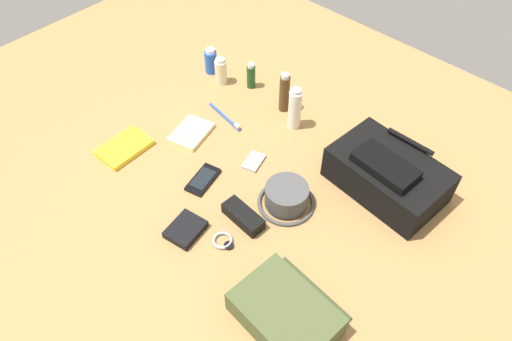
{
  "coord_description": "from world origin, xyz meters",
  "views": [
    {
      "loc": [
        0.71,
        -0.76,
        1.21
      ],
      "look_at": [
        0.0,
        0.0,
        0.04
      ],
      "focal_mm": 33.9,
      "sensor_mm": 36.0,
      "label": 1
    }
  ],
  "objects_px": {
    "toothbrush": "(226,118)",
    "media_player": "(254,161)",
    "notepad": "(191,133)",
    "bucket_hat": "(287,197)",
    "shampoo_bottle": "(251,76)",
    "toiletry_pouch": "(286,313)",
    "wristwatch": "(223,241)",
    "sunglasses_case": "(243,216)",
    "deodorant_spray": "(211,61)",
    "paperback_novel": "(124,148)",
    "cologne_bottle": "(284,93)",
    "toothpaste_tube": "(295,109)",
    "wallet": "(186,229)",
    "cell_phone": "(203,180)",
    "lotion_bottle": "(221,71)",
    "backpack": "(387,175)"
  },
  "relations": [
    {
      "from": "toothbrush",
      "to": "media_player",
      "type": "bearing_deg",
      "value": -21.83
    },
    {
      "from": "toothbrush",
      "to": "notepad",
      "type": "distance_m",
      "value": 0.15
    },
    {
      "from": "bucket_hat",
      "to": "shampoo_bottle",
      "type": "relative_size",
      "value": 1.7
    },
    {
      "from": "toiletry_pouch",
      "to": "wristwatch",
      "type": "bearing_deg",
      "value": 169.07
    },
    {
      "from": "media_player",
      "to": "sunglasses_case",
      "type": "bearing_deg",
      "value": -54.39
    },
    {
      "from": "deodorant_spray",
      "to": "notepad",
      "type": "relative_size",
      "value": 0.71
    },
    {
      "from": "deodorant_spray",
      "to": "sunglasses_case",
      "type": "distance_m",
      "value": 0.76
    },
    {
      "from": "paperback_novel",
      "to": "notepad",
      "type": "bearing_deg",
      "value": 61.61
    },
    {
      "from": "cologne_bottle",
      "to": "deodorant_spray",
      "type": "bearing_deg",
      "value": -176.01
    },
    {
      "from": "bucket_hat",
      "to": "cologne_bottle",
      "type": "xyz_separation_m",
      "value": [
        -0.3,
        0.33,
        0.04
      ]
    },
    {
      "from": "toothpaste_tube",
      "to": "wristwatch",
      "type": "distance_m",
      "value": 0.56
    },
    {
      "from": "cologne_bottle",
      "to": "sunglasses_case",
      "type": "xyz_separation_m",
      "value": [
        0.25,
        -0.47,
        -0.06
      ]
    },
    {
      "from": "shampoo_bottle",
      "to": "toothpaste_tube",
      "type": "bearing_deg",
      "value": -12.43
    },
    {
      "from": "bucket_hat",
      "to": "wristwatch",
      "type": "relative_size",
      "value": 2.56
    },
    {
      "from": "cologne_bottle",
      "to": "wallet",
      "type": "height_order",
      "value": "cologne_bottle"
    },
    {
      "from": "wristwatch",
      "to": "cell_phone",
      "type": "bearing_deg",
      "value": 151.03
    },
    {
      "from": "toiletry_pouch",
      "to": "media_player",
      "type": "xyz_separation_m",
      "value": [
        -0.44,
        0.35,
        -0.03
      ]
    },
    {
      "from": "paperback_novel",
      "to": "wristwatch",
      "type": "bearing_deg",
      "value": -3.57
    },
    {
      "from": "shampoo_bottle",
      "to": "wristwatch",
      "type": "distance_m",
      "value": 0.73
    },
    {
      "from": "lotion_bottle",
      "to": "cologne_bottle",
      "type": "distance_m",
      "value": 0.29
    },
    {
      "from": "toiletry_pouch",
      "to": "notepad",
      "type": "distance_m",
      "value": 0.76
    },
    {
      "from": "toiletry_pouch",
      "to": "deodorant_spray",
      "type": "xyz_separation_m",
      "value": [
        -0.92,
        0.6,
        0.01
      ]
    },
    {
      "from": "paperback_novel",
      "to": "media_player",
      "type": "height_order",
      "value": "paperback_novel"
    },
    {
      "from": "cologne_bottle",
      "to": "shampoo_bottle",
      "type": "bearing_deg",
      "value": 175.47
    },
    {
      "from": "paperback_novel",
      "to": "notepad",
      "type": "height_order",
      "value": "paperback_novel"
    },
    {
      "from": "cell_phone",
      "to": "bucket_hat",
      "type": "bearing_deg",
      "value": 23.76
    },
    {
      "from": "deodorant_spray",
      "to": "backpack",
      "type": "bearing_deg",
      "value": -3.0
    },
    {
      "from": "wristwatch",
      "to": "media_player",
      "type": "bearing_deg",
      "value": 117.51
    },
    {
      "from": "toothpaste_tube",
      "to": "wallet",
      "type": "relative_size",
      "value": 1.52
    },
    {
      "from": "deodorant_spray",
      "to": "wallet",
      "type": "bearing_deg",
      "value": -49.12
    },
    {
      "from": "shampoo_bottle",
      "to": "notepad",
      "type": "relative_size",
      "value": 0.72
    },
    {
      "from": "media_player",
      "to": "toothbrush",
      "type": "height_order",
      "value": "toothbrush"
    },
    {
      "from": "wristwatch",
      "to": "paperback_novel",
      "type": "bearing_deg",
      "value": 176.43
    },
    {
      "from": "cell_phone",
      "to": "wristwatch",
      "type": "distance_m",
      "value": 0.25
    },
    {
      "from": "bucket_hat",
      "to": "deodorant_spray",
      "type": "distance_m",
      "value": 0.73
    },
    {
      "from": "shampoo_bottle",
      "to": "toothbrush",
      "type": "distance_m",
      "value": 0.22
    },
    {
      "from": "lotion_bottle",
      "to": "wallet",
      "type": "relative_size",
      "value": 1.02
    },
    {
      "from": "wallet",
      "to": "deodorant_spray",
      "type": "bearing_deg",
      "value": 121.05
    },
    {
      "from": "bucket_hat",
      "to": "shampoo_bottle",
      "type": "xyz_separation_m",
      "value": [
        -0.48,
        0.35,
        0.02
      ]
    },
    {
      "from": "backpack",
      "to": "wristwatch",
      "type": "relative_size",
      "value": 5.26
    },
    {
      "from": "toothbrush",
      "to": "wristwatch",
      "type": "bearing_deg",
      "value": -45.57
    },
    {
      "from": "toiletry_pouch",
      "to": "notepad",
      "type": "xyz_separation_m",
      "value": [
        -0.7,
        0.3,
        -0.03
      ]
    },
    {
      "from": "cell_phone",
      "to": "wallet",
      "type": "relative_size",
      "value": 1.27
    },
    {
      "from": "shampoo_bottle",
      "to": "media_player",
      "type": "relative_size",
      "value": 1.12
    },
    {
      "from": "lotion_bottle",
      "to": "wristwatch",
      "type": "distance_m",
      "value": 0.76
    },
    {
      "from": "deodorant_spray",
      "to": "toothbrush",
      "type": "height_order",
      "value": "deodorant_spray"
    },
    {
      "from": "toiletry_pouch",
      "to": "toothpaste_tube",
      "type": "relative_size",
      "value": 1.64
    },
    {
      "from": "backpack",
      "to": "deodorant_spray",
      "type": "xyz_separation_m",
      "value": [
        -0.85,
        0.04,
        -0.01
      ]
    },
    {
      "from": "backpack",
      "to": "bucket_hat",
      "type": "relative_size",
      "value": 2.05
    },
    {
      "from": "media_player",
      "to": "cell_phone",
      "type": "bearing_deg",
      "value": -110.76
    }
  ]
}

